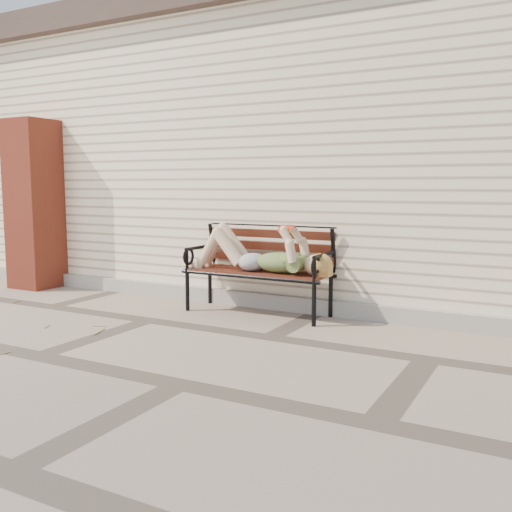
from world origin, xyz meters
The scene contains 7 objects.
ground centered at (0.00, 0.00, 0.00)m, with size 80.00×80.00×0.00m, color gray.
house_wall centered at (0.00, 3.00, 1.50)m, with size 8.00×4.00×3.00m, color #F5E5C0.
house_roof centered at (0.00, 3.00, 3.15)m, with size 8.30×4.30×0.30m, color #4B3936.
foundation_strip centered at (0.00, 0.97, 0.07)m, with size 8.00×0.10×0.15m, color #A39F93.
brick_pillar centered at (-2.30, 0.75, 1.00)m, with size 0.50×0.50×2.00m, color #A23724.
garden_bench centered at (0.75, 0.81, 0.55)m, with size 1.52×0.61×0.99m.
reading_woman centered at (0.76, 0.69, 0.59)m, with size 1.44×0.33×0.45m.
Camera 1 is at (3.28, -4.03, 1.23)m, focal length 40.00 mm.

